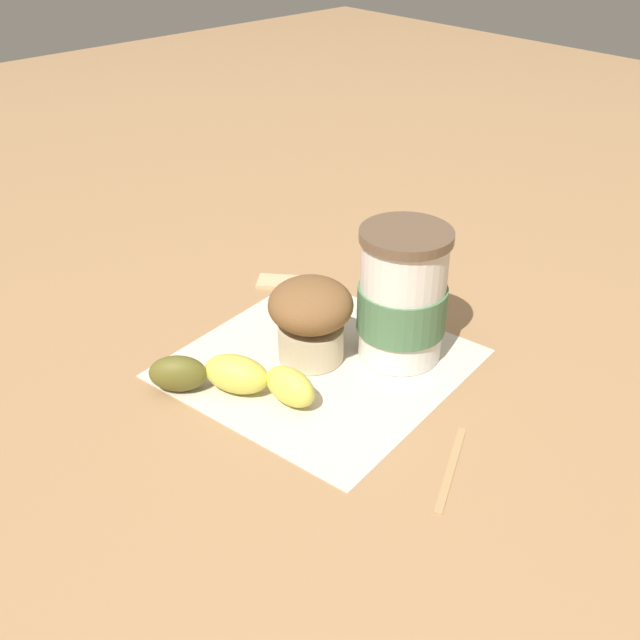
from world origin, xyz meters
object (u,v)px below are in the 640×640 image
Objects in this scene: coffee_cup at (402,298)px; muffin at (311,316)px; banana at (235,377)px; sugar_packet at (278,280)px.

muffin is (0.07, -0.06, -0.02)m from coffee_cup.
banana reaches higher than sugar_packet.
coffee_cup is 0.18m from banana.
sugar_packet is at bearing -117.93° from muffin.
sugar_packet is at bearing -140.50° from banana.
muffin is at bearing 62.07° from sugar_packet.
sugar_packet is (-0.01, -0.20, -0.06)m from coffee_cup.
banana is at bearing -19.87° from coffee_cup.
muffin reaches higher than sugar_packet.
coffee_cup is 2.80× the size of sugar_packet.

